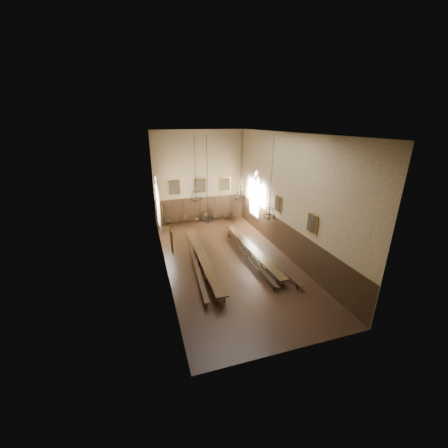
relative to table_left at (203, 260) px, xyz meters
name	(u,v)px	position (x,y,z in m)	size (l,w,h in m)	color
floor	(228,260)	(1.97, 0.15, -0.41)	(9.00, 18.00, 0.02)	black
ceiling	(229,133)	(1.97, 0.15, 8.61)	(9.00, 18.00, 0.02)	black
wall_back	(200,178)	(1.97, 9.16, 4.10)	(9.00, 0.02, 9.00)	#8D7E57
wall_front	(300,262)	(1.97, -8.86, 4.10)	(9.00, 0.02, 9.00)	#8D7E57
wall_left	(162,208)	(-2.54, 0.15, 4.10)	(0.02, 18.00, 9.00)	#8D7E57
wall_right	(287,197)	(6.48, 0.15, 4.10)	(0.02, 18.00, 9.00)	#8D7E57
wainscot_panelling	(228,245)	(1.97, 0.15, 0.85)	(9.00, 18.00, 2.50)	black
table_left	(203,260)	(0.00, 0.00, 0.00)	(0.87, 10.37, 0.81)	black
table_right	(252,252)	(3.88, 0.19, -0.03)	(0.95, 9.61, 0.75)	black
bench_left_outer	(195,263)	(-0.54, -0.05, -0.12)	(0.99, 9.91, 0.45)	black
bench_left_inner	(208,259)	(0.46, 0.32, -0.14)	(0.89, 9.34, 0.42)	black
bench_right_inner	(247,255)	(3.44, 0.03, -0.13)	(0.38, 9.47, 0.43)	black
bench_right_outer	(261,252)	(4.58, 0.07, -0.11)	(1.00, 10.31, 0.46)	black
chair_0	(168,223)	(-1.42, 8.75, -0.11)	(0.52, 0.52, 0.98)	black
chair_1	(177,223)	(-0.63, 8.66, -0.14)	(0.44, 0.44, 0.87)	black
chair_2	(186,221)	(0.37, 8.76, -0.12)	(0.50, 0.50, 0.93)	black
chair_3	(197,220)	(1.43, 8.75, -0.14)	(0.42, 0.42, 0.87)	black
chair_4	(206,219)	(2.41, 8.71, -0.10)	(0.55, 0.55, 1.01)	black
chair_5	(217,218)	(3.52, 8.77, -0.13)	(0.49, 0.49, 0.90)	black
chair_6	(226,218)	(4.51, 8.63, -0.14)	(0.45, 0.45, 0.87)	black
chair_7	(234,216)	(5.38, 8.75, -0.09)	(0.48, 0.48, 1.03)	black
chandelier_back_left	(196,195)	(0.17, 2.24, 4.20)	(0.90, 0.90, 4.86)	black
chandelier_back_right	(241,195)	(3.81, 2.66, 3.86)	(0.87, 0.87, 5.23)	black
chandelier_front_left	(208,213)	(-0.08, -2.31, 4.29)	(0.76, 0.76, 4.80)	black
chandelier_front_right	(269,211)	(3.89, -2.28, 4.03)	(0.80, 0.80, 5.07)	black
portrait_back_0	(174,188)	(-0.63, 9.03, 3.30)	(1.10, 0.12, 1.40)	#A58327
portrait_back_1	(200,186)	(1.97, 9.03, 3.30)	(1.10, 0.12, 1.40)	#A58327
portrait_back_2	(225,184)	(4.57, 9.03, 3.30)	(1.10, 0.12, 1.40)	#A58327
portrait_left_0	(163,215)	(-2.41, 1.15, 3.30)	(0.12, 1.00, 1.30)	#A58327
portrait_left_1	(171,240)	(-2.41, -3.35, 3.30)	(0.12, 1.00, 1.30)	#A58327
portrait_right_0	(278,204)	(6.35, 1.15, 3.30)	(0.12, 1.00, 1.30)	#A58327
portrait_right_1	(312,223)	(6.35, -3.35, 3.30)	(0.12, 1.00, 1.30)	#A58327
window_right	(255,194)	(6.40, 5.65, 3.00)	(0.20, 2.20, 4.60)	white
window_left	(158,202)	(-2.46, 5.65, 3.00)	(0.20, 2.20, 4.60)	white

